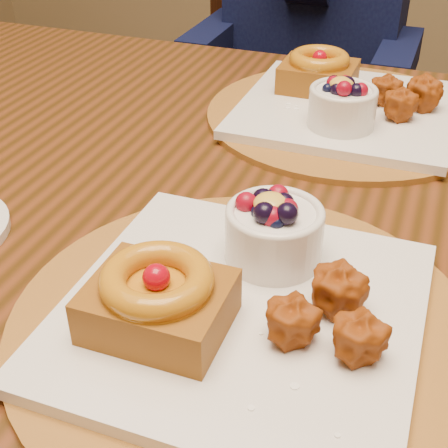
{
  "coord_description": "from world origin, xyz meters",
  "views": [
    {
      "loc": [
        0.18,
        -0.48,
        1.11
      ],
      "look_at": [
        0.03,
        -0.07,
        0.82
      ],
      "focal_mm": 50.0,
      "sensor_mm": 36.0,
      "label": 1
    }
  ],
  "objects_px": {
    "place_setting_near": "(241,299)",
    "place_setting_far": "(345,104)",
    "chair_far": "(301,111)",
    "dining_table": "(302,252)"
  },
  "relations": [
    {
      "from": "place_setting_near",
      "to": "place_setting_far",
      "type": "bearing_deg",
      "value": 89.98
    },
    {
      "from": "place_setting_near",
      "to": "chair_far",
      "type": "distance_m",
      "value": 1.07
    },
    {
      "from": "place_setting_near",
      "to": "place_setting_far",
      "type": "relative_size",
      "value": 1.0
    },
    {
      "from": "chair_far",
      "to": "place_setting_near",
      "type": "bearing_deg",
      "value": -99.1
    },
    {
      "from": "place_setting_far",
      "to": "chair_far",
      "type": "distance_m",
      "value": 0.67
    },
    {
      "from": "dining_table",
      "to": "place_setting_near",
      "type": "height_order",
      "value": "place_setting_near"
    },
    {
      "from": "place_setting_near",
      "to": "chair_far",
      "type": "relative_size",
      "value": 0.42
    },
    {
      "from": "place_setting_far",
      "to": "dining_table",
      "type": "bearing_deg",
      "value": -89.39
    },
    {
      "from": "dining_table",
      "to": "place_setting_near",
      "type": "bearing_deg",
      "value": -90.65
    },
    {
      "from": "place_setting_near",
      "to": "place_setting_far",
      "type": "xyz_separation_m",
      "value": [
        0.0,
        0.43,
        -0.0
      ]
    }
  ]
}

